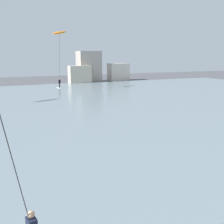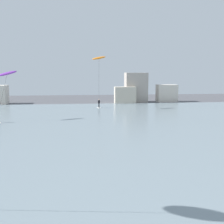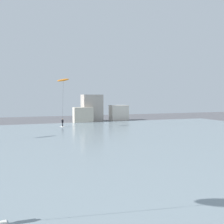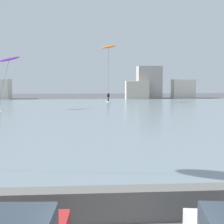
# 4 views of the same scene
# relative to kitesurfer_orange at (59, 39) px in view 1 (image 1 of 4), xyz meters

# --- Properties ---
(water_bay) EXTENTS (84.00, 52.00, 0.10)m
(water_bay) POSITION_rel_kitesurfer_orange_xyz_m (-2.42, -17.34, -8.34)
(water_bay) COLOR gray
(water_bay) RESTS_ON ground
(far_shore_buildings) EXTENTS (40.58, 5.05, 6.63)m
(far_shore_buildings) POSITION_rel_kitesurfer_orange_xyz_m (4.78, 11.19, -5.80)
(far_shore_buildings) COLOR beige
(far_shore_buildings) RESTS_ON ground
(kitesurfer_orange) EXTENTS (2.98, 3.57, 9.76)m
(kitesurfer_orange) POSITION_rel_kitesurfer_orange_xyz_m (0.00, 0.00, 0.00)
(kitesurfer_orange) COLOR silver
(kitesurfer_orange) RESTS_ON water_bay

